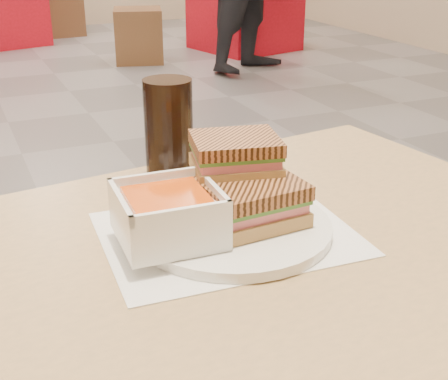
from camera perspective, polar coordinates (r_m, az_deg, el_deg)
name	(u,v)px	position (r m, az deg, el deg)	size (l,w,h in m)	color
main_table	(166,357)	(0.81, -5.33, -14.94)	(1.28, 0.84, 0.75)	tan
tray_liner	(227,234)	(0.84, 0.30, -4.01)	(0.34, 0.28, 0.00)	white
plate	(233,228)	(0.84, 0.87, -3.46)	(0.26, 0.26, 0.01)	white
soup_bowl	(168,216)	(0.79, -5.11, -2.41)	(0.13, 0.13, 0.07)	white
panini_lower	(251,202)	(0.83, 2.51, -1.08)	(0.13, 0.11, 0.06)	tan
panini_upper	(236,155)	(0.86, 1.06, 3.21)	(0.14, 0.12, 0.05)	tan
cola_glass	(169,131)	(1.00, -5.06, 5.39)	(0.08, 0.08, 0.17)	black
bg_table_1	(245,11)	(6.18, 1.90, 16.02)	(0.98, 0.98, 0.71)	red
bg_chair_1l	(139,35)	(5.65, -7.80, 13.80)	(0.50, 0.50, 0.45)	brown
bg_chair_1r	(258,24)	(6.16, 3.12, 14.89)	(0.52, 0.52, 0.48)	brown
bg_chair_2r	(60,12)	(7.20, -14.77, 15.40)	(0.46, 0.46, 0.48)	brown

